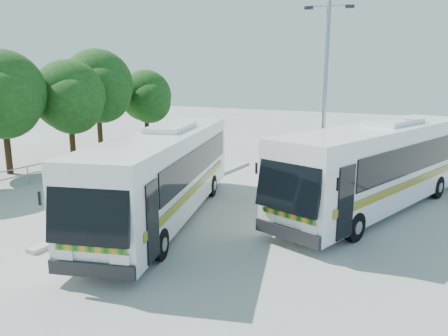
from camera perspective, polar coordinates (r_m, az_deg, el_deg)
The scene contains 10 objects.
ground at distance 18.06m, azimuth -4.12°, elevation -5.89°, with size 100.00×100.00×0.00m, color #A5A59F.
kerb_divider at distance 20.85m, azimuth -6.54°, elevation -3.24°, with size 0.40×16.00×0.15m, color #B2B2AD.
railing at distance 27.11m, azimuth -17.63°, elevation 1.30°, with size 0.06×22.00×1.00m.
tree_far_b at distance 27.23m, azimuth -26.93°, elevation 8.74°, with size 5.33×5.03×6.96m.
tree_far_c at distance 29.00m, azimuth -19.49°, elevation 8.87°, with size 4.97×4.69×6.49m.
tree_far_d at distance 32.41m, azimuth -16.12°, elevation 10.36°, with size 5.62×5.30×7.33m.
tree_far_e at distance 35.38m, azimuth -10.10°, elevation 9.25°, with size 4.54×4.28×5.92m.
coach_main at distance 17.14m, azimuth -7.87°, elevation -0.53°, with size 5.92×12.37×3.39m.
coach_adjacent at distance 19.19m, azimuth 19.61°, elevation 0.45°, with size 6.08×12.83×3.51m.
lamppost at distance 20.58m, azimuth 13.06°, elevation 9.69°, with size 2.10×0.72×8.71m.
Camera 1 is at (9.24, -14.46, 5.60)m, focal length 35.00 mm.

